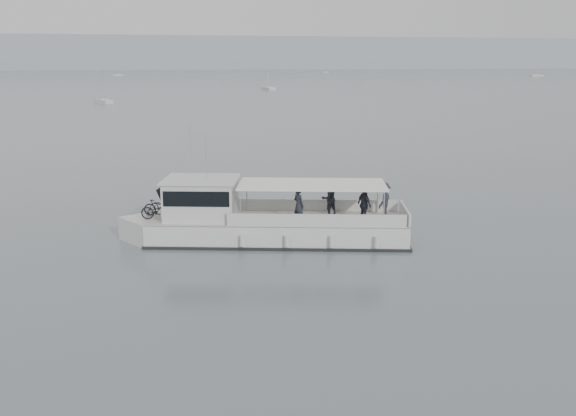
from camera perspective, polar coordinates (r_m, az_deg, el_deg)
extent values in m
plane|color=slate|center=(32.31, -6.57, -2.28)|extent=(1400.00, 1400.00, 0.00)
cube|color=#939EA8|center=(590.98, -13.86, 13.23)|extent=(1400.00, 90.00, 28.00)
cube|color=silver|center=(30.71, -0.91, -2.13)|extent=(12.56, 6.45, 1.32)
cube|color=silver|center=(31.61, -11.97, -1.98)|extent=(3.16, 3.16, 1.32)
cube|color=beige|center=(30.54, -0.91, -0.94)|extent=(12.56, 6.45, 0.06)
cube|color=black|center=(30.82, -0.90, -2.86)|extent=(12.79, 6.62, 0.18)
cube|color=silver|center=(31.95, 2.50, 0.23)|extent=(7.81, 2.32, 0.61)
cube|color=silver|center=(28.92, 2.53, -1.14)|extent=(7.81, 2.32, 0.61)
cube|color=silver|center=(30.75, 10.36, -0.48)|extent=(0.99, 3.14, 0.61)
cube|color=silver|center=(30.74, -7.71, 0.77)|extent=(3.86, 3.52, 1.82)
cube|color=black|center=(31.01, -10.58, 1.06)|extent=(1.24, 2.59, 1.17)
cube|color=black|center=(30.68, -7.73, 1.33)|extent=(3.68, 3.50, 0.71)
cube|color=silver|center=(30.55, -7.77, 2.54)|extent=(4.11, 3.77, 0.10)
cube|color=white|center=(30.14, 2.15, 2.11)|extent=(7.45, 4.81, 0.08)
cylinder|color=silver|center=(29.11, -4.25, 0.01)|extent=(0.08, 0.08, 1.67)
cylinder|color=silver|center=(31.86, -3.69, 1.16)|extent=(0.08, 0.08, 1.67)
cylinder|color=silver|center=(29.12, 8.52, -0.10)|extent=(0.08, 0.08, 1.67)
cylinder|color=silver|center=(31.87, 7.97, 1.06)|extent=(0.08, 0.08, 1.67)
cylinder|color=silver|center=(31.34, -8.66, 5.21)|extent=(0.04, 0.04, 2.63)
cylinder|color=silver|center=(29.61, -7.29, 4.40)|extent=(0.04, 0.04, 2.23)
cylinder|color=silver|center=(29.11, -4.08, -2.92)|extent=(0.30, 0.30, 0.51)
cylinder|color=silver|center=(28.96, -0.09, -2.97)|extent=(0.30, 0.30, 0.51)
cylinder|color=silver|center=(28.96, 3.92, -3.00)|extent=(0.30, 0.30, 0.51)
cylinder|color=silver|center=(29.09, 7.91, -3.02)|extent=(0.30, 0.30, 0.51)
imported|color=black|center=(31.63, -11.18, 0.15)|extent=(1.83, 1.06, 0.91)
imported|color=black|center=(30.86, -11.52, -0.14)|extent=(1.66, 0.87, 0.96)
imported|color=#252832|center=(29.43, 0.96, 0.22)|extent=(0.62, 0.73, 1.70)
imported|color=#252832|center=(31.01, 3.64, 0.86)|extent=(0.99, 0.88, 1.70)
imported|color=#252832|center=(29.82, 6.81, 0.30)|extent=(0.62, 1.06, 1.70)
imported|color=#252832|center=(30.90, 8.53, 0.70)|extent=(1.19, 1.25, 1.70)
cube|color=silver|center=(427.02, 3.39, 11.94)|extent=(4.55, 4.52, 0.75)
cube|color=silver|center=(427.01, 3.39, 11.98)|extent=(2.17, 2.16, 0.45)
cube|color=silver|center=(365.42, 21.23, 10.91)|extent=(7.62, 3.05, 0.75)
cube|color=silver|center=(365.41, 21.23, 10.96)|extent=(2.78, 2.31, 0.45)
cylinder|color=silver|center=(365.35, 21.28, 11.60)|extent=(0.08, 0.08, 8.18)
cube|color=silver|center=(188.25, -1.76, 10.56)|extent=(3.11, 6.62, 0.75)
cube|color=silver|center=(188.23, -1.76, 10.65)|extent=(2.14, 2.50, 0.45)
cylinder|color=silver|center=(188.12, -1.77, 11.71)|extent=(0.08, 0.08, 7.00)
cube|color=silver|center=(366.17, -14.79, 11.36)|extent=(6.01, 4.18, 0.75)
cube|color=silver|center=(366.16, -14.79, 11.41)|extent=(2.53, 2.34, 0.45)
cylinder|color=silver|center=(366.10, -14.82, 11.90)|extent=(0.08, 0.08, 6.36)
cube|color=silver|center=(134.97, -16.08, 9.08)|extent=(3.98, 5.57, 0.75)
cube|color=silver|center=(134.95, -16.09, 9.21)|extent=(2.20, 2.36, 0.45)
cylinder|color=silver|center=(134.81, -16.17, 10.45)|extent=(0.08, 0.08, 5.91)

